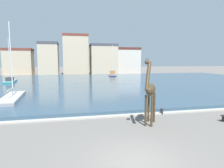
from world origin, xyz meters
TOP-DOWN VIEW (x-y plane):
  - ground_plane at (0.00, 0.00)m, footprint 300.00×300.00m
  - harbor_water at (0.00, 31.06)m, footprint 89.14×47.35m
  - quay_edge_coping at (0.00, 7.14)m, footprint 89.14×0.50m
  - giraffe_statue at (2.66, 4.69)m, footprint 1.84×2.47m
  - sailboat_grey at (-9.16, 15.63)m, footprint 2.31×8.86m
  - sailboat_teal at (-14.34, 33.69)m, footprint 2.13×6.09m
  - sailboat_navy at (9.47, 47.82)m, footprint 3.89×9.85m
  - mooring_bollard at (4.78, 6.99)m, footprint 0.24×0.24m
  - townhouse_narrow_midrow at (-18.92, 60.52)m, footprint 8.73×6.17m
  - townhouse_wide_warehouse at (-9.28, 58.03)m, footprint 6.03×7.78m
  - townhouse_end_terrace at (-0.73, 58.59)m, footprint 8.32×5.55m
  - townhouse_corner_house at (8.49, 57.42)m, footprint 8.90×6.57m
  - townhouse_tall_gabled at (17.46, 60.30)m, footprint 8.82×7.07m

SIDE VIEW (x-z plane):
  - ground_plane at x=0.00m, z-range 0.00..0.00m
  - quay_edge_coping at x=0.00m, z-range 0.00..0.12m
  - harbor_water at x=0.00m, z-range 0.00..0.39m
  - mooring_bollard at x=4.78m, z-range 0.00..0.50m
  - sailboat_grey at x=-9.16m, z-range -4.01..4.82m
  - sailboat_teal at x=-14.34m, z-range -3.98..5.02m
  - sailboat_navy at x=9.47m, z-range -4.06..5.26m
  - giraffe_statue at x=2.66m, z-range 0.05..4.82m
  - townhouse_narrow_midrow at x=-18.92m, z-range 0.01..8.66m
  - townhouse_tall_gabled at x=17.46m, z-range 0.01..9.35m
  - townhouse_corner_house at x=8.49m, z-range 0.01..10.27m
  - townhouse_wide_warehouse at x=-9.28m, z-range 0.01..10.55m
  - townhouse_end_terrace at x=-0.73m, z-range 0.02..13.37m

